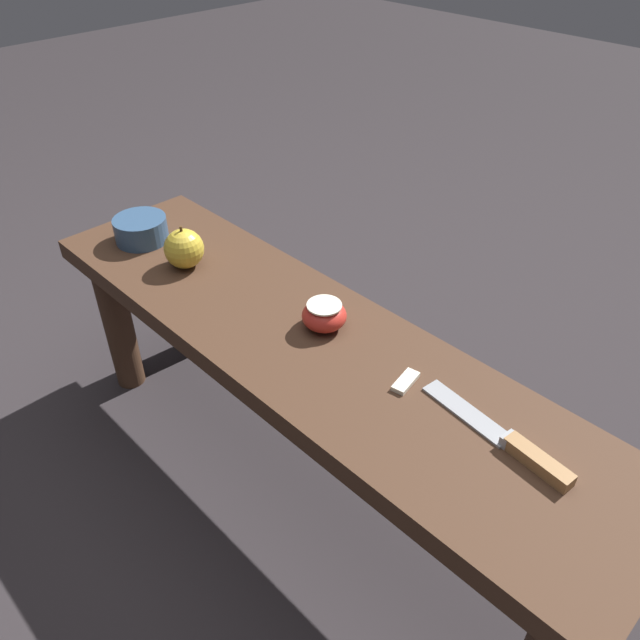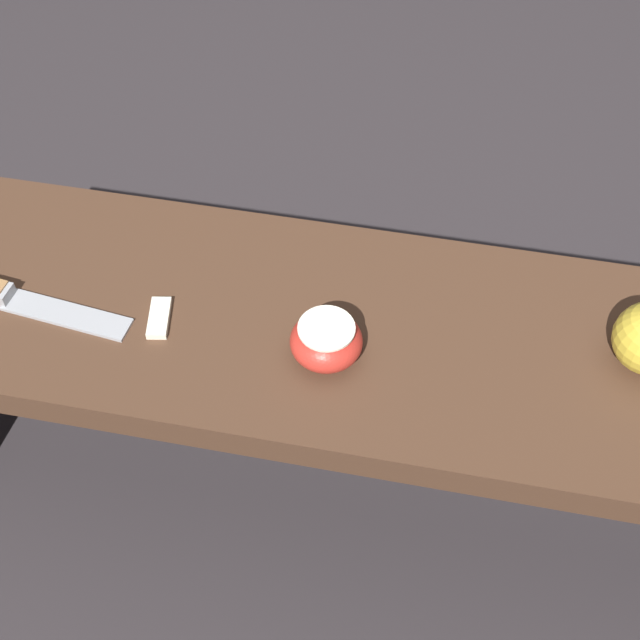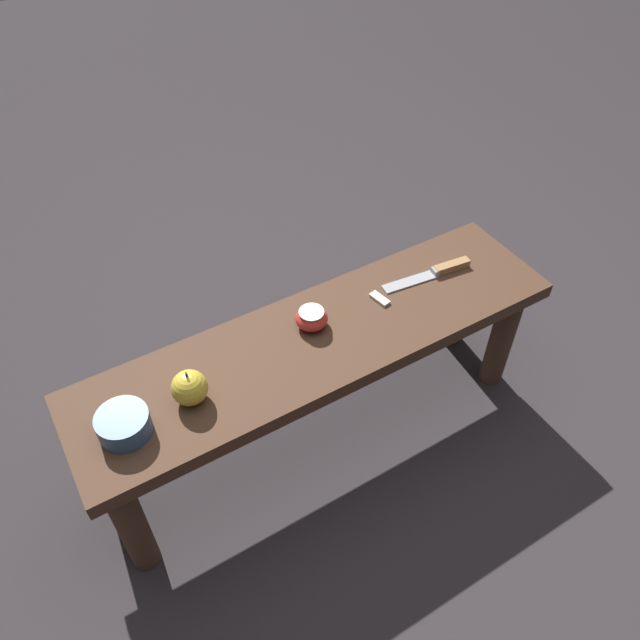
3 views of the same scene
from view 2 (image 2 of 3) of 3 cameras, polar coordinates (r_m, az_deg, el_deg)
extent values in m
plane|color=#2D282B|center=(1.32, 0.63, -11.09)|extent=(8.00, 8.00, 0.00)
cube|color=#472D1E|center=(1.00, 0.82, -1.10)|extent=(1.21, 0.31, 0.04)
cube|color=#9EA0A5|center=(1.03, -15.91, 0.34)|extent=(0.15, 0.05, 0.00)
cube|color=#9EA0A5|center=(1.06, -19.49, 1.53)|extent=(0.01, 0.03, 0.02)
ellipsoid|color=red|center=(0.94, 0.63, -1.40)|extent=(0.08, 0.08, 0.05)
cylinder|color=white|center=(0.92, 0.64, -0.57)|extent=(0.06, 0.06, 0.00)
cube|color=white|center=(1.00, -10.26, 0.13)|extent=(0.03, 0.06, 0.01)
camera|label=1|loc=(1.37, -28.22, 43.08)|focal=35.00mm
camera|label=3|loc=(1.54, 48.83, 53.87)|focal=35.00mm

